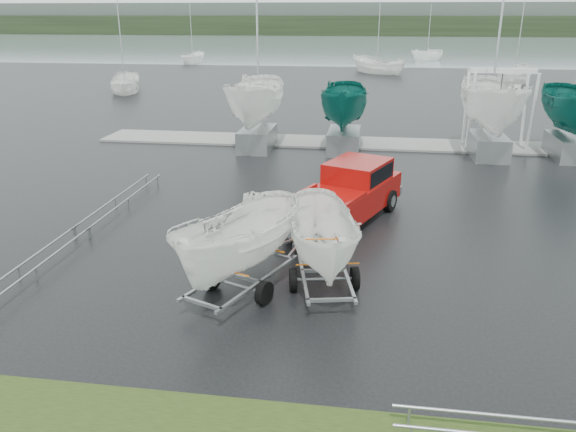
{
  "coord_description": "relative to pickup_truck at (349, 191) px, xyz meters",
  "views": [
    {
      "loc": [
        -0.12,
        -17.43,
        6.74
      ],
      "look_at": [
        -2.34,
        -2.31,
        1.2
      ],
      "focal_mm": 35.0,
      "sensor_mm": 36.0,
      "label": 1
    }
  ],
  "objects": [
    {
      "name": "dock",
      "position": [
        0.73,
        12.02,
        -0.95
      ],
      "size": [
        30.0,
        3.0,
        0.12
      ],
      "primitive_type": "cube",
      "color": "gray",
      "rests_on": "ground"
    },
    {
      "name": "lake",
      "position": [
        0.73,
        99.02,
        -1.01
      ],
      "size": [
        300.0,
        300.0,
        0.0
      ],
      "primitive_type": "plane",
      "color": "gray",
      "rests_on": "ground"
    },
    {
      "name": "trailer_parked",
      "position": [
        -0.41,
        -5.21,
        1.7
      ],
      "size": [
        2.01,
        3.76,
        4.98
      ],
      "rotation": [
        0.0,
        0.0,
        0.2
      ],
      "color": "gray",
      "rests_on": "ground"
    },
    {
      "name": "moored_boat_0",
      "position": [
        -21.37,
        30.3,
        -1.0
      ],
      "size": [
        3.14,
        3.19,
        11.29
      ],
      "rotation": [
        0.0,
        0.0,
        3.46
      ],
      "color": "white",
      "rests_on": "ground"
    },
    {
      "name": "mast_rack_1",
      "position": [
        -8.27,
        -5.98,
        -0.65
      ],
      "size": [
        0.56,
        6.5,
        0.06
      ],
      "rotation": [
        0.0,
        0.0,
        1.57
      ],
      "color": "gray",
      "rests_on": "ground"
    },
    {
      "name": "moored_boat_2",
      "position": [
        14.93,
        42.75,
        -1.0
      ],
      "size": [
        3.62,
        3.65,
        11.49
      ],
      "rotation": [
        0.0,
        0.0,
        2.62
      ],
      "color": "white",
      "rests_on": "ground"
    },
    {
      "name": "boat_hoist",
      "position": [
        7.14,
        12.02,
        1.67
      ],
      "size": [
        3.3,
        2.18,
        4.12
      ],
      "color": "silver",
      "rests_on": "ground"
    },
    {
      "name": "moored_boat_4",
      "position": [
        -24.94,
        61.7,
        -0.99
      ],
      "size": [
        2.51,
        2.56,
        11.08
      ],
      "rotation": [
        0.0,
        0.0,
        3.06
      ],
      "color": "white",
      "rests_on": "ground"
    },
    {
      "name": "keelboat_2",
      "position": [
        6.44,
        10.02,
        3.38
      ],
      "size": [
        2.75,
        3.2,
        10.93
      ],
      "color": "gray",
      "rests_on": "ground"
    },
    {
      "name": "treeline",
      "position": [
        0.73,
        169.02,
        2.0
      ],
      "size": [
        300.0,
        8.0,
        6.0
      ],
      "primitive_type": "cube",
      "color": "black",
      "rests_on": "ground"
    },
    {
      "name": "moored_boat_5",
      "position": [
        8.55,
        70.22,
        -1.0
      ],
      "size": [
        3.86,
        3.88,
        11.64
      ],
      "rotation": [
        0.0,
        0.0,
        5.66
      ],
      "color": "white",
      "rests_on": "ground"
    },
    {
      "name": "far_hill",
      "position": [
        0.73,
        177.02,
        4.0
      ],
      "size": [
        300.0,
        6.0,
        10.0
      ],
      "primitive_type": "cube",
      "color": "#4C5651",
      "rests_on": "ground"
    },
    {
      "name": "keelboat_1",
      "position": [
        -0.69,
        10.22,
        2.71
      ],
      "size": [
        2.35,
        3.2,
        7.34
      ],
      "color": "gray",
      "rests_on": "ground"
    },
    {
      "name": "ground_plane",
      "position": [
        0.73,
        -0.98,
        -1.0
      ],
      "size": [
        120.0,
        120.0,
        0.0
      ],
      "primitive_type": "plane",
      "color": "black",
      "rests_on": "ground"
    },
    {
      "name": "keelboat_0",
      "position": [
        -5.2,
        10.02,
        3.17
      ],
      "size": [
        2.62,
        3.2,
        10.8
      ],
      "color": "gray",
      "rests_on": "ground"
    },
    {
      "name": "mast_rack_0",
      "position": [
        -8.27,
        0.02,
        -0.65
      ],
      "size": [
        0.56,
        6.5,
        0.06
      ],
      "rotation": [
        0.0,
        0.0,
        1.57
      ],
      "color": "gray",
      "rests_on": "ground"
    },
    {
      "name": "trailer_hitched",
      "position": [
        -2.42,
        -5.9,
        1.82
      ],
      "size": [
        2.46,
        3.78,
        5.22
      ],
      "rotation": [
        0.0,
        0.0,
        -0.39
      ],
      "color": "gray",
      "rests_on": "ground"
    },
    {
      "name": "pickup_truck",
      "position": [
        0.0,
        0.0,
        0.0
      ],
      "size": [
        3.99,
        6.08,
        1.92
      ],
      "rotation": [
        0.0,
        0.0,
        -0.39
      ],
      "color": "#8B0A07",
      "rests_on": "ground"
    },
    {
      "name": "moored_boat_1",
      "position": [
        1.09,
        50.95,
        -1.0
      ],
      "size": [
        4.31,
        4.31,
        12.0
      ],
      "rotation": [
        0.0,
        0.0,
        3.94
      ],
      "color": "white",
      "rests_on": "ground"
    }
  ]
}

